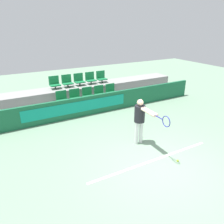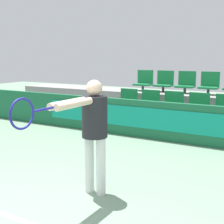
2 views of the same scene
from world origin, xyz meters
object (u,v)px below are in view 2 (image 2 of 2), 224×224
stadium_chair_2 (172,105)px  stadium_chair_7 (186,83)px  tennis_player (92,125)px  stadium_chair_5 (144,81)px  stadium_chair_6 (164,82)px  stadium_chair_8 (209,84)px  stadium_chair_3 (198,107)px  stadium_chair_1 (149,103)px  stadium_chair_0 (127,101)px

stadium_chair_2 → stadium_chair_7: size_ratio=1.00×
tennis_player → stadium_chair_7: bearing=93.8°
stadium_chair_7 → stadium_chair_5: bearing=180.0°
stadium_chair_6 → stadium_chair_7: 0.62m
stadium_chair_5 → stadium_chair_8: bearing=0.0°
stadium_chair_3 → tennis_player: (-0.42, -3.92, 0.27)m
stadium_chair_1 → tennis_player: size_ratio=0.37×
stadium_chair_5 → stadium_chair_6: same height
stadium_chair_0 → stadium_chair_3: size_ratio=1.00×
stadium_chair_2 → stadium_chair_6: 1.31m
stadium_chair_7 → stadium_chair_8: size_ratio=1.00×
stadium_chair_3 → stadium_chair_6: 1.70m
stadium_chair_3 → stadium_chair_6: size_ratio=1.00×
stadium_chair_2 → stadium_chair_5: bearing=139.4°
stadium_chair_0 → tennis_player: (1.45, -3.92, 0.27)m
tennis_player → stadium_chair_1: bearing=103.4°
stadium_chair_6 → stadium_chair_7: same height
stadium_chair_3 → stadium_chair_7: 1.31m
stadium_chair_0 → stadium_chair_5: size_ratio=1.00×
stadium_chair_3 → stadium_chair_7: size_ratio=1.00×
stadium_chair_1 → tennis_player: tennis_player is taller
stadium_chair_0 → stadium_chair_1: 0.62m
stadium_chair_5 → tennis_player: 5.19m
stadium_chair_2 → stadium_chair_0: bearing=180.0°
tennis_player → stadium_chair_2: bearing=94.5°
stadium_chair_0 → stadium_chair_6: (0.62, 1.06, 0.45)m
stadium_chair_1 → stadium_chair_7: bearing=59.7°
stadium_chair_1 → stadium_chair_8: (1.24, 1.06, 0.45)m
stadium_chair_6 → stadium_chair_7: bearing=0.0°
stadium_chair_0 → stadium_chair_1: (0.62, 0.00, 0.00)m
stadium_chair_5 → stadium_chair_7: same height
stadium_chair_6 → stadium_chair_8: size_ratio=1.00×
stadium_chair_3 → stadium_chair_7: (-0.62, 1.06, 0.45)m
stadium_chair_2 → stadium_chair_6: bearing=120.3°
stadium_chair_3 → stadium_chair_0: bearing=180.0°
stadium_chair_6 → stadium_chair_0: bearing=-120.3°
stadium_chair_1 → stadium_chair_3: same height
stadium_chair_6 → stadium_chair_8: 1.24m
stadium_chair_1 → stadium_chair_7: stadium_chair_7 is taller
stadium_chair_0 → stadium_chair_5: 1.15m
stadium_chair_1 → tennis_player: (0.83, -3.92, 0.27)m
tennis_player → stadium_chair_3: bearing=85.4°
stadium_chair_3 → stadium_chair_5: (-1.86, 1.06, 0.45)m
stadium_chair_0 → stadium_chair_3: 1.86m
stadium_chair_7 → stadium_chair_8: 0.62m
stadium_chair_3 → stadium_chair_8: size_ratio=1.00×
stadium_chair_5 → tennis_player: tennis_player is taller
stadium_chair_2 → stadium_chair_3: same height
stadium_chair_0 → stadium_chair_6: bearing=59.7°
stadium_chair_8 → stadium_chair_5: bearing=180.0°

